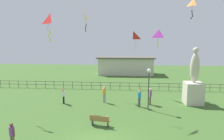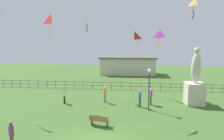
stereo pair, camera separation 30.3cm
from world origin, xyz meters
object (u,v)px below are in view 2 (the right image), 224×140
Objects in this scene: statue_monument at (195,87)px; kite_4 at (195,4)px; person_0 at (64,95)px; person_1 at (151,96)px; kite_2 at (51,20)px; park_bench at (99,120)px; kite_1 at (0,9)px; person_3 at (105,93)px; person_2 at (140,97)px; lamppost at (149,80)px; kite_6 at (85,15)px; person_4 at (11,133)px; kite_3 at (160,34)px; kite_5 at (134,36)px.

kite_4 is at bearing 108.65° from statue_monument.
person_0 is 15.72m from kite_4.
kite_2 reaches higher than person_1.
person_0 is 0.91× the size of kite_4.
park_bench is 0.60× the size of kite_1.
kite_2 is at bearing -169.23° from person_1.
person_3 is at bearing -177.61° from statue_monument.
person_2 is at bearing -157.51° from kite_4.
kite_6 is (-6.96, 5.08, 6.35)m from lamppost.
park_bench is 0.61× the size of kite_6.
park_bench is 5.81m from person_4.
kite_3 is at bearing 73.64° from person_1.
kite_6 is at bearing 43.59° from kite_1.
statue_monument is 14.09m from kite_6.
kite_1 reaches higher than statue_monument.
person_0 is 8.27m from person_4.
kite_3 is (-2.97, 3.99, 5.24)m from statue_monument.
kite_1 is (-8.84, -2.62, 8.04)m from person_3.
kite_3 reaches higher than person_2.
person_1 is (8.68, 0.34, 0.07)m from person_0.
person_4 is (-13.35, -9.31, -0.90)m from statue_monument.
person_1 is 0.69× the size of kite_2.
person_2 is (-1.11, -0.69, 0.04)m from person_1.
person_2 is 11.12m from kite_6.
kite_6 reaches higher than person_4.
kite_2 is at bearing -142.70° from kite_5.
person_3 reaches higher than person_2.
kite_5 reaches higher than person_3.
kite_4 is at bearing 19.68° from person_1.
kite_1 is at bearing -157.80° from person_0.
person_1 reaches higher than park_bench.
statue_monument is at bearing 9.17° from person_1.
kite_1 reaches higher than person_2.
kite_3 is at bearing 74.49° from lamppost.
person_3 is at bearing 175.94° from person_1.
kite_3 is (10.38, 13.30, 6.15)m from person_4.
person_2 is at bearing -2.60° from person_0.
kite_2 is 1.23× the size of kite_4.
person_0 is 4.12m from person_3.
person_3 is at bearing -172.57° from kite_4.
kite_6 is at bearing 166.18° from statue_monument.
lamppost reaches higher than person_1.
kite_1 is at bearing -163.47° from person_3.
kite_6 reaches higher than person_3.
kite_5 is at bearing 151.62° from statue_monument.
statue_monument is 15.04m from kite_2.
person_3 is at bearing 156.72° from lamppost.
person_3 reaches higher than person_1.
person_3 is 1.00× the size of kite_3.
person_0 reaches higher than person_4.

